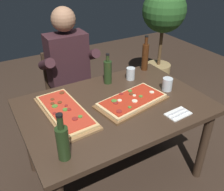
# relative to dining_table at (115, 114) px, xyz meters

# --- Properties ---
(ground_plane) EXTENTS (6.40, 6.40, 0.00)m
(ground_plane) POSITION_rel_dining_table_xyz_m (0.00, 0.00, -0.64)
(ground_plane) COLOR #38281E
(dining_table) EXTENTS (1.40, 0.96, 0.74)m
(dining_table) POSITION_rel_dining_table_xyz_m (0.00, 0.00, 0.00)
(dining_table) COLOR #3D2B1E
(dining_table) RESTS_ON ground_plane
(pizza_rectangular_front) EXTENTS (0.59, 0.38, 0.05)m
(pizza_rectangular_front) POSITION_rel_dining_table_xyz_m (0.12, -0.05, 0.12)
(pizza_rectangular_front) COLOR brown
(pizza_rectangular_front) RESTS_ON dining_table
(pizza_rectangular_left) EXTENTS (0.30, 0.63, 0.05)m
(pizza_rectangular_left) POSITION_rel_dining_table_xyz_m (-0.37, 0.07, 0.12)
(pizza_rectangular_left) COLOR olive
(pizza_rectangular_left) RESTS_ON dining_table
(wine_bottle_dark) EXTENTS (0.06, 0.06, 0.34)m
(wine_bottle_dark) POSITION_rel_dining_table_xyz_m (0.56, 0.39, 0.23)
(wine_bottle_dark) COLOR #47230F
(wine_bottle_dark) RESTS_ON dining_table
(oil_bottle_amber) EXTENTS (0.07, 0.07, 0.30)m
(oil_bottle_amber) POSITION_rel_dining_table_xyz_m (-0.53, -0.33, 0.21)
(oil_bottle_amber) COLOR #233819
(oil_bottle_amber) RESTS_ON dining_table
(vinegar_bottle_green) EXTENTS (0.07, 0.07, 0.27)m
(vinegar_bottle_green) POSITION_rel_dining_table_xyz_m (0.12, 0.33, 0.20)
(vinegar_bottle_green) COLOR #233819
(vinegar_bottle_green) RESTS_ON dining_table
(tumbler_near_camera) EXTENTS (0.08, 0.08, 0.11)m
(tumbler_near_camera) POSITION_rel_dining_table_xyz_m (0.33, 0.29, 0.14)
(tumbler_near_camera) COLOR silver
(tumbler_near_camera) RESTS_ON dining_table
(tumbler_far_side) EXTENTS (0.08, 0.08, 0.11)m
(tumbler_far_side) POSITION_rel_dining_table_xyz_m (0.48, -0.03, 0.15)
(tumbler_far_side) COLOR silver
(tumbler_far_side) RESTS_ON dining_table
(napkin_cutlery_set) EXTENTS (0.19, 0.12, 0.01)m
(napkin_cutlery_set) POSITION_rel_dining_table_xyz_m (0.32, -0.34, 0.10)
(napkin_cutlery_set) COLOR white
(napkin_cutlery_set) RESTS_ON dining_table
(diner_chair) EXTENTS (0.44, 0.44, 0.87)m
(diner_chair) POSITION_rel_dining_table_xyz_m (-0.07, 0.86, -0.16)
(diner_chair) COLOR #3D2B1E
(diner_chair) RESTS_ON ground_plane
(seated_diner) EXTENTS (0.53, 0.41, 1.33)m
(seated_diner) POSITION_rel_dining_table_xyz_m (-0.07, 0.74, 0.10)
(seated_diner) COLOR #23232D
(seated_diner) RESTS_ON ground_plane
(potted_plant_corner) EXTENTS (0.56, 0.56, 1.36)m
(potted_plant_corner) POSITION_rel_dining_table_xyz_m (1.37, 1.10, 0.26)
(potted_plant_corner) COLOR tan
(potted_plant_corner) RESTS_ON ground_plane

